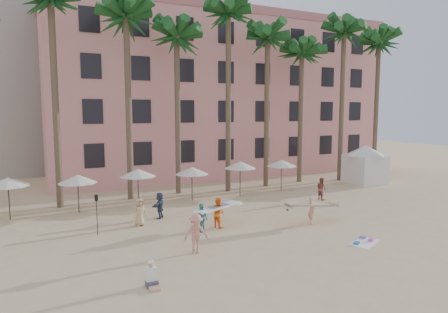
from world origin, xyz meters
The scene contains 11 objects.
ground centered at (0.00, 0.00, 0.00)m, with size 120.00×120.00×0.00m, color #D1B789.
pink_hotel centered at (7.00, 26.00, 8.00)m, with size 35.00×14.00×16.00m, color pink.
palm_row centered at (0.51, 15.00, 12.97)m, with size 44.40×5.40×16.30m.
umbrella_row centered at (-3.00, 12.50, 2.33)m, with size 22.50×2.70×2.73m.
cabana centered at (15.92, 12.22, 2.07)m, with size 4.56×4.56×3.50m.
beach_towel centered at (3.40, -0.22, 0.03)m, with size 2.05×1.66×0.14m.
carrier_yellow centered at (3.12, 3.68, 0.95)m, with size 3.32×1.06×1.65m.
carrier_white centered at (-2.18, 5.40, 0.92)m, with size 2.86×1.43×1.72m.
beachgoers centered at (-2.53, 5.95, 0.86)m, with size 14.76×7.84×1.88m.
paddle centered at (-8.63, 6.90, 1.41)m, with size 0.18×0.04×2.23m.
seated_man centered at (-7.74, -0.56, 0.34)m, with size 0.43×0.75×0.98m.
Camera 1 is at (-11.61, -14.79, 6.65)m, focal length 32.00 mm.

